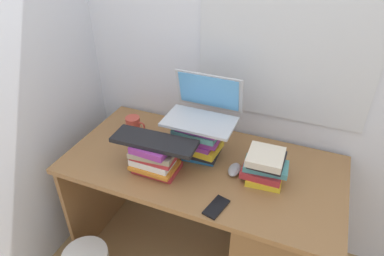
% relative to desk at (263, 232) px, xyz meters
% --- Properties ---
extents(ground_plane, '(6.00, 6.00, 0.00)m').
position_rel_desk_xyz_m(ground_plane, '(-0.37, 0.03, -0.41)').
color(ground_plane, '#9E7A4C').
extents(wall_back, '(6.00, 0.06, 2.60)m').
position_rel_desk_xyz_m(wall_back, '(-0.37, 0.43, 0.89)').
color(wall_back, silver).
rests_on(wall_back, ground).
extents(wall_left, '(0.05, 6.00, 2.60)m').
position_rel_desk_xyz_m(wall_left, '(-1.27, 0.03, 0.89)').
color(wall_left, silver).
rests_on(wall_left, ground).
extents(desk, '(1.45, 0.71, 0.76)m').
position_rel_desk_xyz_m(desk, '(0.00, 0.00, 0.00)').
color(desk, olive).
rests_on(desk, ground).
extents(book_stack_tall, '(0.24, 0.19, 0.21)m').
position_rel_desk_xyz_m(book_stack_tall, '(-0.41, 0.08, 0.45)').
color(book_stack_tall, '#2672B2').
rests_on(book_stack_tall, desk).
extents(book_stack_keyboard_riser, '(0.24, 0.20, 0.17)m').
position_rel_desk_xyz_m(book_stack_keyboard_riser, '(-0.57, -0.11, 0.43)').
color(book_stack_keyboard_riser, '#B22D33').
rests_on(book_stack_keyboard_riser, desk).
extents(book_stack_side, '(0.22, 0.20, 0.16)m').
position_rel_desk_xyz_m(book_stack_side, '(-0.05, 0.02, 0.43)').
color(book_stack_side, yellow).
rests_on(book_stack_side, desk).
extents(laptop, '(0.36, 0.26, 0.22)m').
position_rel_desk_xyz_m(laptop, '(-0.41, 0.13, 0.61)').
color(laptop, '#B7BABF').
rests_on(laptop, book_stack_tall).
extents(keyboard, '(0.43, 0.16, 0.02)m').
position_rel_desk_xyz_m(keyboard, '(-0.57, -0.11, 0.52)').
color(keyboard, black).
rests_on(keyboard, book_stack_keyboard_riser).
extents(computer_mouse, '(0.06, 0.10, 0.04)m').
position_rel_desk_xyz_m(computer_mouse, '(-0.19, 0.02, 0.36)').
color(computer_mouse, '#A5A8AD').
rests_on(computer_mouse, desk).
extents(mug, '(0.12, 0.09, 0.10)m').
position_rel_desk_xyz_m(mug, '(-0.85, 0.15, 0.39)').
color(mug, '#B23F33').
rests_on(mug, desk).
extents(cell_phone, '(0.10, 0.15, 0.01)m').
position_rel_desk_xyz_m(cell_phone, '(-0.20, -0.25, 0.35)').
color(cell_phone, black).
rests_on(cell_phone, desk).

